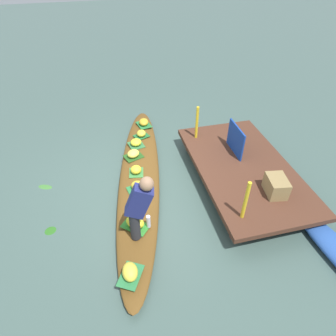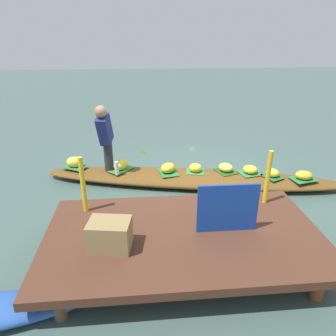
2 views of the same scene
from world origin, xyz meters
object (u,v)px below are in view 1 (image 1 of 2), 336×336
at_px(water_bottle, 148,222).
at_px(produce_crate, 276,186).
at_px(banana_bunch_5, 133,154).
at_px(banana_bunch_2, 139,186).
at_px(banana_bunch_7, 130,272).
at_px(banana_bunch_4, 144,122).
at_px(market_banner, 236,140).
at_px(banana_bunch_1, 136,170).
at_px(banana_bunch_0, 141,133).
at_px(banana_bunch_3, 136,142).
at_px(banana_bunch_6, 135,222).
at_px(vendor_person, 139,206).
at_px(vendor_boat, 139,179).

bearing_deg(water_bottle, produce_crate, 91.90).
bearing_deg(banana_bunch_5, banana_bunch_2, -2.90).
xyz_separation_m(banana_bunch_5, banana_bunch_7, (2.75, -0.46, 0.02)).
bearing_deg(banana_bunch_5, banana_bunch_4, 160.22).
distance_m(market_banner, produce_crate, 1.34).
distance_m(banana_bunch_1, banana_bunch_5, 0.55).
bearing_deg(banana_bunch_4, banana_bunch_0, -16.53).
bearing_deg(market_banner, banana_bunch_3, -116.25).
bearing_deg(banana_bunch_6, banana_bunch_5, 172.36).
distance_m(banana_bunch_1, vendor_person, 1.69).
bearing_deg(banana_bunch_4, water_bottle, -8.75).
bearing_deg(banana_bunch_0, produce_crate, 36.44).
bearing_deg(vendor_boat, water_bottle, 8.59).
xyz_separation_m(banana_bunch_0, water_bottle, (2.70, -0.34, 0.05)).
distance_m(vendor_boat, produce_crate, 2.58).
relative_size(banana_bunch_7, water_bottle, 1.20).
xyz_separation_m(banana_bunch_3, banana_bunch_4, (-0.83, 0.33, 0.00)).
distance_m(banana_bunch_2, produce_crate, 2.45).
xyz_separation_m(vendor_boat, banana_bunch_5, (-0.62, -0.02, 0.18)).
xyz_separation_m(banana_bunch_5, banana_bunch_6, (1.89, -0.25, 0.02)).
xyz_separation_m(banana_bunch_7, market_banner, (-2.20, 2.50, 0.37)).
height_order(banana_bunch_4, banana_bunch_7, banana_bunch_7).
relative_size(vendor_person, produce_crate, 2.79).
relative_size(banana_bunch_4, banana_bunch_7, 0.98).
height_order(banana_bunch_3, vendor_person, vendor_person).
bearing_deg(banana_bunch_7, vendor_person, 157.21).
relative_size(banana_bunch_5, banana_bunch_7, 0.92).
relative_size(banana_bunch_5, banana_bunch_6, 0.86).
height_order(banana_bunch_3, market_banner, market_banner).
relative_size(banana_bunch_7, vendor_person, 0.24).
relative_size(banana_bunch_1, banana_bunch_6, 0.71).
bearing_deg(banana_bunch_6, produce_crate, 90.38).
xyz_separation_m(banana_bunch_4, vendor_person, (3.36, -0.64, 0.62)).
distance_m(banana_bunch_0, banana_bunch_5, 0.81).
bearing_deg(banana_bunch_2, banana_bunch_4, 167.66).
xyz_separation_m(banana_bunch_6, market_banner, (-1.34, 2.29, 0.37)).
bearing_deg(banana_bunch_4, vendor_person, -10.76).
relative_size(banana_bunch_1, banana_bunch_3, 0.89).
bearing_deg(vendor_person, produce_crate, 95.77).
bearing_deg(banana_bunch_4, vendor_boat, -12.98).
distance_m(banana_bunch_5, banana_bunch_6, 1.90).
distance_m(banana_bunch_3, produce_crate, 3.12).
xyz_separation_m(water_bottle, produce_crate, (-0.08, 2.28, 0.21)).
bearing_deg(banana_bunch_2, banana_bunch_7, -13.33).
bearing_deg(banana_bunch_6, market_banner, 120.22).
xyz_separation_m(banana_bunch_0, banana_bunch_3, (0.34, -0.18, -0.00)).
bearing_deg(banana_bunch_1, produce_crate, 59.69).
xyz_separation_m(banana_bunch_2, produce_crate, (0.83, 2.29, 0.24)).
xyz_separation_m(banana_bunch_5, vendor_person, (2.12, -0.19, 0.62)).
distance_m(banana_bunch_5, water_bottle, 1.95).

